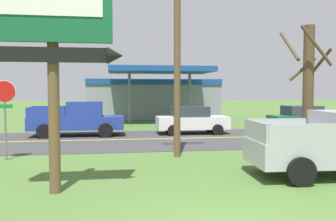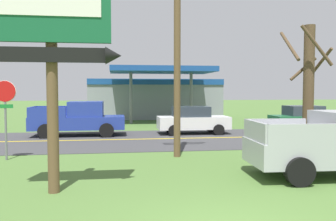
{
  "view_description": "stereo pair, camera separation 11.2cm",
  "coord_description": "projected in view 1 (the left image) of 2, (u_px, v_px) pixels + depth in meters",
  "views": [
    {
      "loc": [
        -2.1,
        -5.84,
        2.58
      ],
      "look_at": [
        0.0,
        8.0,
        1.8
      ],
      "focal_mm": 38.51,
      "sensor_mm": 36.0,
      "label": 1
    },
    {
      "loc": [
        -1.99,
        -5.86,
        2.58
      ],
      "look_at": [
        0.0,
        8.0,
        1.8
      ],
      "focal_mm": 38.51,
      "sensor_mm": 36.0,
      "label": 2
    }
  ],
  "objects": [
    {
      "name": "gas_station",
      "position": [
        152.0,
        97.0,
        34.06
      ],
      "size": [
        12.0,
        11.5,
        4.4
      ],
      "color": "gray",
      "rests_on": "ground"
    },
    {
      "name": "road_asphalt",
      "position": [
        154.0,
        139.0,
        19.06
      ],
      "size": [
        140.0,
        8.0,
        0.02
      ],
      "primitive_type": "cube",
      "color": "#3D3D3F",
      "rests_on": "ground"
    },
    {
      "name": "utility_pole",
      "position": [
        177.0,
        43.0,
        13.81
      ],
      "size": [
        2.1,
        0.26,
        8.14
      ],
      "color": "brown",
      "rests_on": "ground"
    },
    {
      "name": "stop_sign",
      "position": [
        5.0,
        106.0,
        13.19
      ],
      "size": [
        0.8,
        0.08,
        2.95
      ],
      "color": "slate",
      "rests_on": "ground"
    },
    {
      "name": "bare_tree",
      "position": [
        308.0,
        88.0,
        13.57
      ],
      "size": [
        1.59,
        1.62,
        5.02
      ],
      "color": "brown",
      "rests_on": "ground"
    },
    {
      "name": "car_green_mid_lane",
      "position": [
        303.0,
        119.0,
        22.43
      ],
      "size": [
        4.2,
        2.0,
        1.64
      ],
      "color": "#1E6038",
      "rests_on": "ground"
    },
    {
      "name": "pickup_blue_on_road",
      "position": [
        78.0,
        119.0,
        20.37
      ],
      "size": [
        5.2,
        2.24,
        1.96
      ],
      "color": "#233893",
      "rests_on": "ground"
    },
    {
      "name": "car_white_far_lane",
      "position": [
        192.0,
        120.0,
        21.36
      ],
      "size": [
        4.2,
        2.0,
        1.64
      ],
      "color": "silver",
      "rests_on": "ground"
    },
    {
      "name": "motel_sign",
      "position": [
        55.0,
        31.0,
        8.73
      ],
      "size": [
        3.18,
        0.54,
        5.86
      ],
      "color": "brown",
      "rests_on": "ground"
    },
    {
      "name": "road_centre_line",
      "position": [
        154.0,
        139.0,
        19.06
      ],
      "size": [
        126.0,
        0.2,
        0.01
      ],
      "primitive_type": "cube",
      "color": "gold",
      "rests_on": "road_asphalt"
    }
  ]
}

